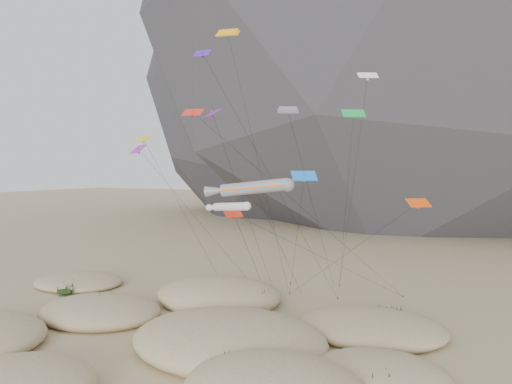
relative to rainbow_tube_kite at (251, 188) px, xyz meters
The scene contains 9 objects.
ground 15.60m from the rainbow_tube_kite, 119.12° to the right, with size 500.00×500.00×0.00m, color #CCB789.
dunes 14.06m from the rainbow_tube_kite, 141.66° to the right, with size 51.40×35.47×3.86m.
dune_grass 13.93m from the rainbow_tube_kite, 151.92° to the right, with size 41.90×27.02×1.51m.
kite_stakes 20.60m from the rainbow_tube_kite, 95.49° to the left, with size 20.32×7.52×0.30m.
rainbow_tube_kite is the anchor object (origin of this frame).
white_tube_kite 2.69m from the rainbow_tube_kite, 163.33° to the right, with size 6.18×16.13×11.95m.
orange_parafoil 20.04m from the rainbow_tube_kite, 129.56° to the left, with size 5.56×8.22×30.23m.
multi_parafoil 10.60m from the rainbow_tube_kite, 87.32° to the left, with size 2.30×13.43×21.13m.
delta_kites 6.27m from the rainbow_tube_kite, 116.79° to the left, with size 32.16×23.73×26.58m.
Camera 1 is at (24.46, -31.99, 14.86)m, focal length 35.00 mm.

